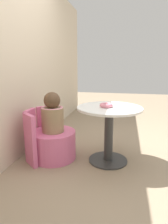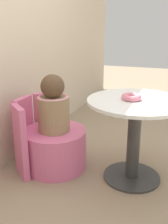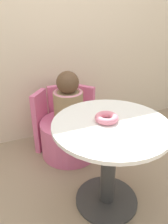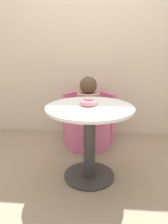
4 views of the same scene
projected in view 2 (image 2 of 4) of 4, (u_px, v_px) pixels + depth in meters
ground_plane at (131, 184)px, 2.06m from camera, size 12.00×12.00×0.00m
round_table at (135, 125)px, 2.01m from camera, size 0.74×0.74×0.66m
tub_chair at (55, 149)px, 2.27m from camera, size 0.54×0.54×0.34m
booth_backrest at (31, 131)px, 2.30m from camera, size 0.64×0.23×0.60m
child_figure at (53, 106)px, 2.15m from camera, size 0.26×0.26×0.48m
donut at (131, 97)px, 1.94m from camera, size 0.15×0.15×0.04m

